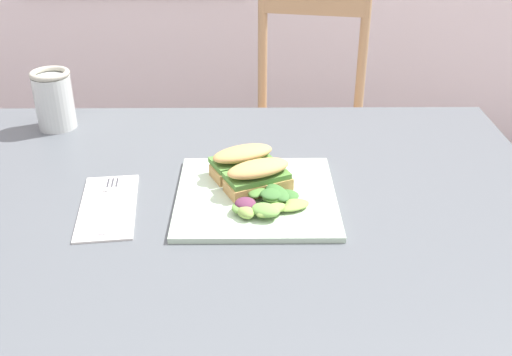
% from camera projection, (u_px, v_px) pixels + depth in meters
% --- Properties ---
extents(dining_table, '(1.20, 0.83, 0.74)m').
position_uv_depth(dining_table, '(223.00, 255.00, 1.14)').
color(dining_table, '#51565B').
rests_on(dining_table, ground).
extents(chair_wooden_far, '(0.47, 0.47, 0.87)m').
position_uv_depth(chair_wooden_far, '(304.00, 132.00, 2.04)').
color(chair_wooden_far, tan).
rests_on(chair_wooden_far, ground).
extents(plate_lunch, '(0.28, 0.28, 0.01)m').
position_uv_depth(plate_lunch, '(256.00, 196.00, 1.07)').
color(plate_lunch, beige).
rests_on(plate_lunch, dining_table).
extents(sandwich_half_front, '(0.13, 0.11, 0.06)m').
position_uv_depth(sandwich_half_front, '(258.00, 176.00, 1.06)').
color(sandwich_half_front, tan).
rests_on(sandwich_half_front, plate_lunch).
extents(sandwich_half_back, '(0.13, 0.11, 0.06)m').
position_uv_depth(sandwich_half_back, '(242.00, 161.00, 1.11)').
color(sandwich_half_back, tan).
rests_on(sandwich_half_back, plate_lunch).
extents(salad_mixed_greens, '(0.14, 0.12, 0.03)m').
position_uv_depth(salad_mixed_greens, '(266.00, 202.00, 1.01)').
color(salad_mixed_greens, '#3D7033').
rests_on(salad_mixed_greens, plate_lunch).
extents(napkin_folded, '(0.12, 0.22, 0.00)m').
position_uv_depth(napkin_folded, '(108.00, 207.00, 1.04)').
color(napkin_folded, silver).
rests_on(napkin_folded, dining_table).
extents(fork_on_napkin, '(0.04, 0.19, 0.00)m').
position_uv_depth(fork_on_napkin, '(109.00, 200.00, 1.06)').
color(fork_on_napkin, silver).
rests_on(fork_on_napkin, napkin_folded).
extents(mason_jar_iced_tea, '(0.08, 0.08, 0.13)m').
position_uv_depth(mason_jar_iced_tea, '(54.00, 102.00, 1.32)').
color(mason_jar_iced_tea, '#995623').
rests_on(mason_jar_iced_tea, dining_table).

